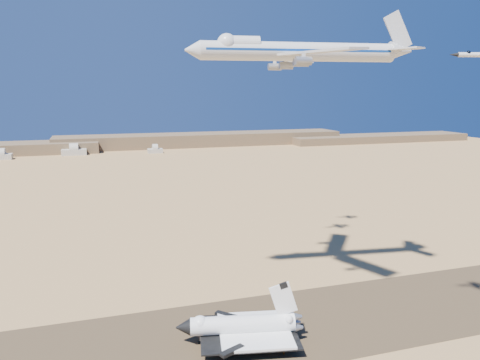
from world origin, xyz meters
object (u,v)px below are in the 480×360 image
object	(u,v)px
shuttle	(242,327)
chase_jet_d	(298,63)
crew_a	(270,351)
crew_b	(284,352)
chase_jet_e	(312,54)
crew_c	(280,349)
chase_jet_a	(477,55)
carrier_747	(292,51)

from	to	relation	value
shuttle	chase_jet_d	world-z (taller)	chase_jet_d
crew_a	chase_jet_d	distance (m)	127.79
crew_b	chase_jet_e	bearing A→B (deg)	-30.81
crew_a	chase_jet_e	bearing A→B (deg)	-20.62
crew_c	chase_jet_e	bearing A→B (deg)	-91.83
crew_a	chase_jet_d	size ratio (longest dim) A/B	0.10
crew_a	chase_jet_a	size ratio (longest dim) A/B	0.12
chase_jet_d	shuttle	bearing A→B (deg)	-125.10
crew_c	chase_jet_e	size ratio (longest dim) A/B	0.11
carrier_747	crew_b	xyz separation A→B (m)	(-17.44, -37.81, -91.60)
shuttle	carrier_747	size ratio (longest dim) A/B	0.48
crew_b	chase_jet_e	size ratio (longest dim) A/B	0.11
crew_b	chase_jet_a	world-z (taller)	chase_jet_a
shuttle	carrier_747	xyz separation A→B (m)	(27.54, 26.98, 87.13)
crew_c	chase_jet_d	xyz separation A→B (m)	(39.88, 79.02, 90.65)
carrier_747	crew_a	world-z (taller)	carrier_747
crew_a	crew_b	xyz separation A→B (m)	(3.98, -1.73, -0.03)
carrier_747	chase_jet_a	bearing A→B (deg)	-48.09
chase_jet_a	chase_jet_d	bearing A→B (deg)	114.63
chase_jet_d	chase_jet_e	distance (m)	21.04
carrier_747	crew_b	world-z (taller)	carrier_747
shuttle	chase_jet_e	xyz separation A→B (m)	(63.44, 84.63, 91.49)
shuttle	chase_jet_a	size ratio (longest dim) A/B	2.88
crew_c	crew_b	bearing A→B (deg)	138.62
chase_jet_d	crew_b	bearing A→B (deg)	-115.81
chase_jet_e	crew_c	bearing A→B (deg)	-106.39
carrier_747	chase_jet_e	size ratio (longest dim) A/B	6.07
shuttle	crew_b	size ratio (longest dim) A/B	25.25
shuttle	chase_jet_e	world-z (taller)	chase_jet_e
crew_b	chase_jet_d	distance (m)	127.61
carrier_747	chase_jet_d	world-z (taller)	carrier_747
crew_c	chase_jet_e	xyz separation A→B (m)	(54.01, 93.68, 95.97)
carrier_747	chase_jet_a	world-z (taller)	carrier_747
shuttle	crew_c	size ratio (longest dim) A/B	25.34
carrier_747	shuttle	bearing A→B (deg)	-127.81
crew_a	crew_b	size ratio (longest dim) A/B	1.04
carrier_747	chase_jet_e	world-z (taller)	carrier_747
shuttle	crew_b	world-z (taller)	shuttle
crew_a	chase_jet_d	xyz separation A→B (m)	(43.19, 79.08, 90.62)
crew_a	chase_jet_a	bearing A→B (deg)	-93.10
shuttle	crew_c	bearing A→B (deg)	-32.07
crew_c	chase_jet_e	distance (m)	144.57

